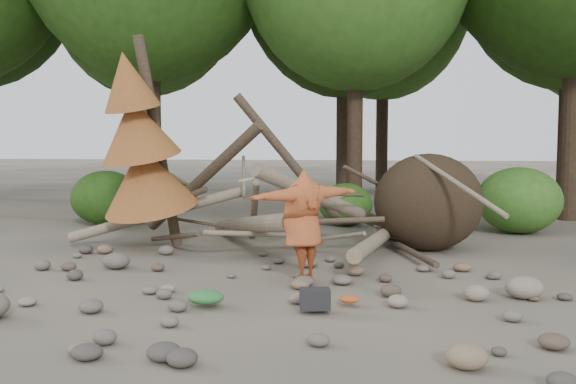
# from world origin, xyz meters

# --- Properties ---
(ground) EXTENTS (120.00, 120.00, 0.00)m
(ground) POSITION_xyz_m (0.00, 0.00, 0.00)
(ground) COLOR #514C44
(ground) RESTS_ON ground
(deadfall_pile) EXTENTS (8.55, 5.24, 3.30)m
(deadfall_pile) POSITION_xyz_m (2.02, 4.24, 0.95)
(deadfall_pile) COLOR #332619
(deadfall_pile) RESTS_ON ground
(dead_conifer) EXTENTS (2.06, 2.16, 4.35)m
(dead_conifer) POSITION_xyz_m (-3.12, 3.37, 2.11)
(dead_conifer) COLOR #4C3F30
(dead_conifer) RESTS_ON ground
(bush_left) EXTENTS (1.80, 1.80, 1.44)m
(bush_left) POSITION_xyz_m (-5.50, 7.20, 0.72)
(bush_left) COLOR #244B14
(bush_left) RESTS_ON ground
(bush_mid) EXTENTS (1.40, 1.40, 1.12)m
(bush_mid) POSITION_xyz_m (0.80, 7.80, 0.56)
(bush_mid) COLOR #305F1B
(bush_mid) RESTS_ON ground
(bush_right) EXTENTS (2.00, 2.00, 1.60)m
(bush_right) POSITION_xyz_m (5.00, 7.00, 0.80)
(bush_right) COLOR #3B7023
(bush_right) RESTS_ON ground
(frisbee_thrower) EXTENTS (2.13, 1.84, 1.71)m
(frisbee_thrower) POSITION_xyz_m (0.36, 0.99, 0.93)
(frisbee_thrower) COLOR #AD4E27
(frisbee_thrower) RESTS_ON ground
(backpack) EXTENTS (0.43, 0.32, 0.26)m
(backpack) POSITION_xyz_m (0.70, -0.74, 0.13)
(backpack) COLOR black
(backpack) RESTS_ON ground
(cloth_green) EXTENTS (0.50, 0.41, 0.19)m
(cloth_green) POSITION_xyz_m (-0.79, -0.64, 0.09)
(cloth_green) COLOR #2C6F33
(cloth_green) RESTS_ON ground
(cloth_orange) EXTENTS (0.28, 0.23, 0.10)m
(cloth_orange) POSITION_xyz_m (1.13, -0.34, 0.05)
(cloth_orange) COLOR #B8481F
(cloth_orange) RESTS_ON ground
(boulder_front_right) EXTENTS (0.42, 0.38, 0.25)m
(boulder_front_right) POSITION_xyz_m (2.35, -2.59, 0.13)
(boulder_front_right) COLOR #826D51
(boulder_front_right) RESTS_ON ground
(boulder_mid_right) EXTENTS (0.54, 0.48, 0.32)m
(boulder_mid_right) POSITION_xyz_m (3.60, 0.40, 0.16)
(boulder_mid_right) COLOR gray
(boulder_mid_right) RESTS_ON ground
(boulder_mid_left) EXTENTS (0.48, 0.43, 0.29)m
(boulder_mid_left) POSITION_xyz_m (-2.99, 1.69, 0.14)
(boulder_mid_left) COLOR #615B52
(boulder_mid_left) RESTS_ON ground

